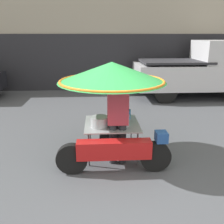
# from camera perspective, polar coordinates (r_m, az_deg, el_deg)

# --- Properties ---
(ground_plane) EXTENTS (36.00, 36.00, 0.00)m
(ground_plane) POSITION_cam_1_polar(r_m,az_deg,el_deg) (4.26, 2.06, -16.61)
(ground_plane) COLOR #4C4F54
(shopfront_building) EXTENTS (28.00, 2.06, 4.40)m
(shopfront_building) POSITION_cam_1_polar(r_m,az_deg,el_deg) (12.06, -1.73, 16.39)
(shopfront_building) COLOR #B2A893
(shopfront_building) RESTS_ON ground
(vendor_motorcycle_cart) EXTENTS (2.05, 2.05, 1.89)m
(vendor_motorcycle_cart) POSITION_cam_1_polar(r_m,az_deg,el_deg) (4.69, 0.05, 6.58)
(vendor_motorcycle_cart) COLOR black
(vendor_motorcycle_cart) RESTS_ON ground
(vendor_person) EXTENTS (0.38, 0.22, 1.61)m
(vendor_person) POSITION_cam_1_polar(r_m,az_deg,el_deg) (4.58, 1.35, -1.46)
(vendor_person) COLOR #2D2D33
(vendor_person) RESTS_ON ground
(pickup_truck) EXTENTS (4.81, 1.96, 2.17)m
(pickup_truck) POSITION_cam_1_polar(r_m,az_deg,el_deg) (10.35, 19.72, 8.85)
(pickup_truck) COLOR black
(pickup_truck) RESTS_ON ground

